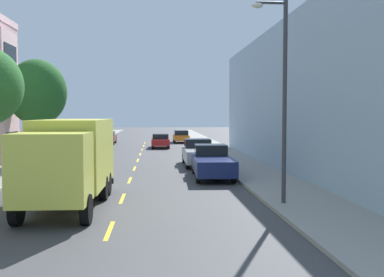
# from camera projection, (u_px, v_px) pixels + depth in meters

# --- Properties ---
(ground_plane) EXTENTS (160.00, 160.00, 0.00)m
(ground_plane) POSITION_uv_depth(u_px,v_px,m) (139.00, 156.00, 35.95)
(ground_plane) COLOR #424244
(sidewalk_left) EXTENTS (3.20, 120.00, 0.14)m
(sidewalk_left) POSITION_uv_depth(u_px,v_px,m) (44.00, 159.00, 33.39)
(sidewalk_left) COLOR #99968E
(sidewalk_left) RESTS_ON ground_plane
(sidewalk_right) EXTENTS (3.20, 120.00, 0.14)m
(sidewalk_right) POSITION_uv_depth(u_px,v_px,m) (230.00, 157.00, 34.53)
(sidewalk_right) COLOR #99968E
(sidewalk_right) RESTS_ON ground_plane
(lane_centerline_dashes) EXTENTS (0.14, 47.20, 0.01)m
(lane_centerline_dashes) POSITION_uv_depth(u_px,v_px,m) (136.00, 164.00, 30.48)
(lane_centerline_dashes) COLOR yellow
(lane_centerline_dashes) RESTS_ON ground_plane
(apartment_block_opposite) EXTENTS (10.00, 36.00, 8.95)m
(apartment_block_opposite) POSITION_uv_depth(u_px,v_px,m) (359.00, 97.00, 26.85)
(apartment_block_opposite) COLOR #9EB7CC
(apartment_block_opposite) RESTS_ON ground_plane
(street_tree_third) EXTENTS (3.83, 3.83, 6.89)m
(street_tree_third) POSITION_uv_depth(u_px,v_px,m) (37.00, 92.00, 28.99)
(street_tree_third) COLOR #47331E
(street_tree_third) RESTS_ON sidewalk_left
(street_lamp) EXTENTS (1.35, 0.28, 7.47)m
(street_lamp) POSITION_uv_depth(u_px,v_px,m) (281.00, 87.00, 16.19)
(street_lamp) COLOR #38383D
(street_lamp) RESTS_ON sidewalk_right
(delivery_box_truck) EXTENTS (2.51, 7.21, 3.23)m
(delivery_box_truck) POSITION_uv_depth(u_px,v_px,m) (70.00, 157.00, 16.42)
(delivery_box_truck) COLOR #D8D84C
(delivery_box_truck) RESTS_ON ground_plane
(parked_sedan_burgundy) EXTENTS (1.86, 4.52, 1.43)m
(parked_sedan_burgundy) POSITION_uv_depth(u_px,v_px,m) (108.00, 137.00, 51.00)
(parked_sedan_burgundy) COLOR maroon
(parked_sedan_burgundy) RESTS_ON ground_plane
(parked_pickup_navy) EXTENTS (2.15, 5.35, 1.73)m
(parked_pickup_navy) POSITION_uv_depth(u_px,v_px,m) (212.00, 162.00, 23.97)
(parked_pickup_navy) COLOR navy
(parked_pickup_navy) RESTS_ON ground_plane
(parked_suv_teal) EXTENTS (2.04, 4.84, 1.93)m
(parked_suv_teal) POSITION_uv_depth(u_px,v_px,m) (97.00, 139.00, 43.48)
(parked_suv_teal) COLOR #195B60
(parked_suv_teal) RESTS_ON ground_plane
(parked_pickup_silver) EXTENTS (2.02, 5.31, 1.73)m
(parked_pickup_silver) POSITION_uv_depth(u_px,v_px,m) (199.00, 153.00, 29.64)
(parked_pickup_silver) COLOR #B2B5BA
(parked_pickup_silver) RESTS_ON ground_plane
(parked_wagon_orange) EXTENTS (1.83, 4.71, 1.50)m
(parked_wagon_orange) POSITION_uv_depth(u_px,v_px,m) (181.00, 136.00, 53.40)
(parked_wagon_orange) COLOR orange
(parked_wagon_orange) RESTS_ON ground_plane
(parked_suv_white) EXTENTS (1.97, 4.81, 1.93)m
(parked_suv_white) POSITION_uv_depth(u_px,v_px,m) (77.00, 149.00, 31.19)
(parked_suv_white) COLOR silver
(parked_suv_white) RESTS_ON ground_plane
(moving_red_sedan) EXTENTS (1.80, 4.50, 1.43)m
(moving_red_sedan) POSITION_uv_depth(u_px,v_px,m) (160.00, 140.00, 45.15)
(moving_red_sedan) COLOR #AD1E1E
(moving_red_sedan) RESTS_ON ground_plane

